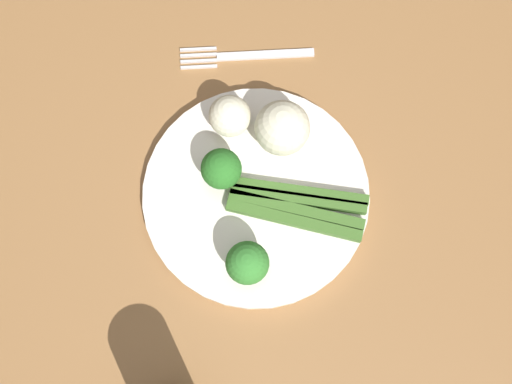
{
  "coord_description": "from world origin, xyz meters",
  "views": [
    {
      "loc": [
        -0.17,
        0.04,
        1.43
      ],
      "look_at": [
        0.01,
        0.01,
        0.77
      ],
      "focal_mm": 42.43,
      "sensor_mm": 36.0,
      "label": 1
    }
  ],
  "objects_px": {
    "broccoli_left": "(247,263)",
    "fork": "(245,56)",
    "dining_table": "(267,218)",
    "cauliflower_front": "(282,128)",
    "broccoli_outer_edge": "(221,169)",
    "cauliflower_edge": "(230,116)",
    "asparagus_bundle": "(297,205)",
    "plate": "(256,195)"
  },
  "relations": [
    {
      "from": "broccoli_left",
      "to": "cauliflower_edge",
      "type": "relative_size",
      "value": 1.18
    },
    {
      "from": "broccoli_left",
      "to": "fork",
      "type": "distance_m",
      "value": 0.27
    },
    {
      "from": "cauliflower_edge",
      "to": "broccoli_outer_edge",
      "type": "bearing_deg",
      "value": 165.54
    },
    {
      "from": "dining_table",
      "to": "broccoli_outer_edge",
      "type": "bearing_deg",
      "value": 58.64
    },
    {
      "from": "broccoli_outer_edge",
      "to": "cauliflower_front",
      "type": "relative_size",
      "value": 0.89
    },
    {
      "from": "asparagus_bundle",
      "to": "cauliflower_front",
      "type": "xyz_separation_m",
      "value": [
        0.08,
        0.01,
        0.03
      ]
    },
    {
      "from": "dining_table",
      "to": "broccoli_left",
      "type": "xyz_separation_m",
      "value": [
        -0.08,
        0.03,
        0.14
      ]
    },
    {
      "from": "cauliflower_front",
      "to": "broccoli_left",
      "type": "bearing_deg",
      "value": 158.43
    },
    {
      "from": "cauliflower_front",
      "to": "broccoli_outer_edge",
      "type": "bearing_deg",
      "value": 118.2
    },
    {
      "from": "broccoli_left",
      "to": "fork",
      "type": "relative_size",
      "value": 0.34
    },
    {
      "from": "broccoli_left",
      "to": "plate",
      "type": "bearing_deg",
      "value": -13.49
    },
    {
      "from": "plate",
      "to": "asparagus_bundle",
      "type": "relative_size",
      "value": 1.6
    },
    {
      "from": "broccoli_outer_edge",
      "to": "cauliflower_edge",
      "type": "relative_size",
      "value": 1.16
    },
    {
      "from": "plate",
      "to": "asparagus_bundle",
      "type": "bearing_deg",
      "value": -115.19
    },
    {
      "from": "cauliflower_front",
      "to": "fork",
      "type": "distance_m",
      "value": 0.13
    },
    {
      "from": "broccoli_left",
      "to": "cauliflower_edge",
      "type": "xyz_separation_m",
      "value": [
        0.17,
        -0.0,
        -0.01
      ]
    },
    {
      "from": "fork",
      "to": "dining_table",
      "type": "bearing_deg",
      "value": 95.79
    },
    {
      "from": "plate",
      "to": "asparagus_bundle",
      "type": "height_order",
      "value": "asparagus_bundle"
    },
    {
      "from": "dining_table",
      "to": "cauliflower_edge",
      "type": "relative_size",
      "value": 26.68
    },
    {
      "from": "fork",
      "to": "cauliflower_edge",
      "type": "bearing_deg",
      "value": 77.23
    },
    {
      "from": "dining_table",
      "to": "cauliflower_front",
      "type": "xyz_separation_m",
      "value": [
        0.07,
        -0.02,
        0.14
      ]
    },
    {
      "from": "dining_table",
      "to": "broccoli_left",
      "type": "relative_size",
      "value": 22.53
    },
    {
      "from": "plate",
      "to": "broccoli_outer_edge",
      "type": "xyz_separation_m",
      "value": [
        0.02,
        0.04,
        0.04
      ]
    },
    {
      "from": "broccoli_left",
      "to": "cauliflower_front",
      "type": "xyz_separation_m",
      "value": [
        0.15,
        -0.06,
        -0.0
      ]
    },
    {
      "from": "fork",
      "to": "broccoli_left",
      "type": "bearing_deg",
      "value": 87.93
    },
    {
      "from": "asparagus_bundle",
      "to": "fork",
      "type": "bearing_deg",
      "value": 118.13
    },
    {
      "from": "broccoli_left",
      "to": "asparagus_bundle",
      "type": "bearing_deg",
      "value": -45.7
    },
    {
      "from": "dining_table",
      "to": "fork",
      "type": "height_order",
      "value": "fork"
    },
    {
      "from": "asparagus_bundle",
      "to": "cauliflower_front",
      "type": "relative_size",
      "value": 2.58
    },
    {
      "from": "asparagus_bundle",
      "to": "broccoli_left",
      "type": "distance_m",
      "value": 0.09
    },
    {
      "from": "cauliflower_front",
      "to": "fork",
      "type": "bearing_deg",
      "value": 13.71
    },
    {
      "from": "broccoli_left",
      "to": "fork",
      "type": "height_order",
      "value": "broccoli_left"
    },
    {
      "from": "broccoli_left",
      "to": "cauliflower_edge",
      "type": "bearing_deg",
      "value": -0.34
    },
    {
      "from": "asparagus_bundle",
      "to": "cauliflower_front",
      "type": "distance_m",
      "value": 0.09
    },
    {
      "from": "cauliflower_front",
      "to": "cauliflower_edge",
      "type": "distance_m",
      "value": 0.06
    },
    {
      "from": "cauliflower_edge",
      "to": "cauliflower_front",
      "type": "bearing_deg",
      "value": -113.66
    },
    {
      "from": "dining_table",
      "to": "cauliflower_front",
      "type": "height_order",
      "value": "cauliflower_front"
    },
    {
      "from": "cauliflower_edge",
      "to": "broccoli_left",
      "type": "bearing_deg",
      "value": 179.66
    },
    {
      "from": "dining_table",
      "to": "cauliflower_front",
      "type": "relative_size",
      "value": 20.52
    },
    {
      "from": "broccoli_outer_edge",
      "to": "cauliflower_edge",
      "type": "bearing_deg",
      "value": -14.46
    },
    {
      "from": "asparagus_bundle",
      "to": "cauliflower_front",
      "type": "height_order",
      "value": "cauliflower_front"
    },
    {
      "from": "broccoli_left",
      "to": "broccoli_outer_edge",
      "type": "xyz_separation_m",
      "value": [
        0.11,
        0.02,
        -0.0
      ]
    }
  ]
}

